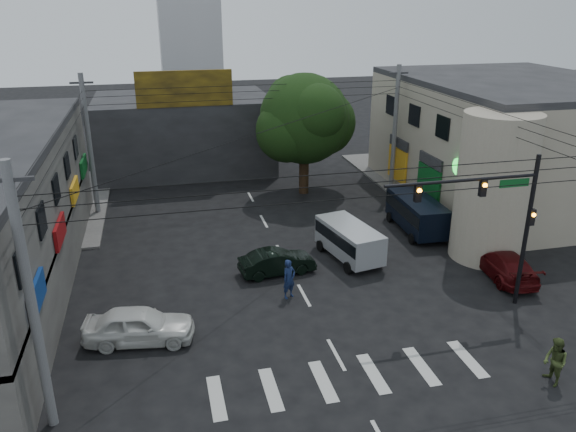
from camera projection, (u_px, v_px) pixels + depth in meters
name	position (u px, v px, depth m)	size (l,w,h in m)	color
ground	(315.00, 317.00, 25.31)	(160.00, 160.00, 0.00)	black
sidewalk_far_right	(467.00, 175.00, 45.53)	(16.00, 16.00, 0.15)	#514F4C
building_right	(510.00, 142.00, 39.58)	(14.00, 18.00, 8.00)	gray
corner_column	(494.00, 188.00, 29.89)	(4.00, 4.00, 8.00)	gray
building_far	(184.00, 132.00, 46.94)	(14.00, 10.00, 6.00)	#232326
billboard	(184.00, 89.00, 40.95)	(7.00, 0.30, 2.60)	olive
street_tree	(304.00, 119.00, 39.63)	(6.40, 6.40, 8.70)	black
traffic_gantry	(497.00, 210.00, 24.36)	(7.10, 0.35, 7.20)	black
utility_pole_near_left	(31.00, 304.00, 17.28)	(0.32, 0.32, 9.20)	#59595B
utility_pole_far_left	(90.00, 146.00, 35.88)	(0.32, 0.32, 9.20)	#59595B
utility_pole_far_right	(395.00, 130.00, 40.46)	(0.32, 0.32, 9.20)	#59595B
dark_sedan	(277.00, 262.00, 29.09)	(4.07, 1.79, 1.30)	black
white_compact	(139.00, 325.00, 23.21)	(4.73, 2.47, 1.54)	silver
maroon_sedan	(504.00, 264.00, 28.76)	(2.45, 4.94, 1.38)	#460A0B
silver_minivan	(349.00, 242.00, 30.63)	(2.73, 4.80, 1.95)	#B1B4B9
navy_van	(417.00, 215.00, 34.30)	(2.19, 5.33, 2.10)	black
traffic_officer	(289.00, 279.00, 26.62)	(0.85, 0.74, 1.95)	#132044
pedestrian_olive	(555.00, 362.00, 20.57)	(0.77, 0.96, 1.90)	#3A4821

